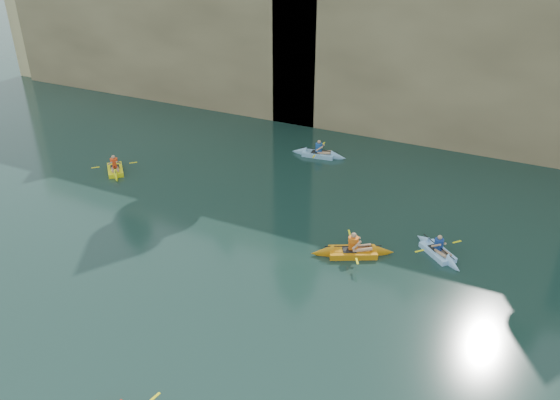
% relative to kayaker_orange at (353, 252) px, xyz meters
% --- Properties ---
extents(ground, '(160.00, 160.00, 0.00)m').
position_rel_kayaker_orange_xyz_m(ground, '(-0.45, -8.18, -0.16)').
color(ground, black).
rests_on(ground, ground).
extents(cliff, '(70.00, 16.00, 12.00)m').
position_rel_kayaker_orange_xyz_m(cliff, '(-0.45, 21.82, 5.84)').
color(cliff, '#CCB57C').
rests_on(cliff, ground).
extents(cliff_slab_west, '(26.00, 2.40, 10.56)m').
position_rel_kayaker_orange_xyz_m(cliff_slab_west, '(-20.45, 14.42, 5.12)').
color(cliff_slab_west, '#99855C').
rests_on(cliff_slab_west, ground).
extents(cliff_slab_center, '(24.00, 2.40, 11.40)m').
position_rel_kayaker_orange_xyz_m(cliff_slab_center, '(1.55, 14.42, 5.54)').
color(cliff_slab_center, '#99855C').
rests_on(cliff_slab_center, ground).
extents(sea_cave_west, '(4.50, 1.00, 4.00)m').
position_rel_kayaker_orange_xyz_m(sea_cave_west, '(-18.45, 13.77, 1.84)').
color(sea_cave_west, black).
rests_on(sea_cave_west, ground).
extents(sea_cave_center, '(3.50, 1.00, 3.20)m').
position_rel_kayaker_orange_xyz_m(sea_cave_center, '(-4.45, 13.77, 1.44)').
color(sea_cave_center, black).
rests_on(sea_cave_center, ground).
extents(kayaker_orange, '(3.46, 2.34, 1.33)m').
position_rel_kayaker_orange_xyz_m(kayaker_orange, '(0.00, 0.00, 0.00)').
color(kayaker_orange, orange).
rests_on(kayaker_orange, ground).
extents(kayaker_ltblue_near, '(2.64, 2.47, 1.15)m').
position_rel_kayaker_orange_xyz_m(kayaker_ltblue_near, '(3.17, 1.62, -0.02)').
color(kayaker_ltblue_near, '#98CAFF').
rests_on(kayaker_ltblue_near, ground).
extents(kayaker_yellow, '(2.64, 2.66, 1.23)m').
position_rel_kayaker_orange_xyz_m(kayaker_yellow, '(-14.47, 2.00, -0.01)').
color(kayaker_yellow, yellow).
rests_on(kayaker_yellow, ground).
extents(kayaker_ltblue_mid, '(3.35, 2.45, 1.25)m').
position_rel_kayaker_orange_xyz_m(kayaker_ltblue_mid, '(-5.27, 8.95, -0.01)').
color(kayaker_ltblue_mid, '#83B3DB').
rests_on(kayaker_ltblue_mid, ground).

